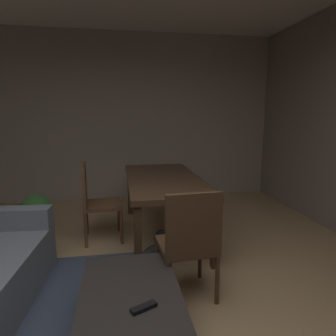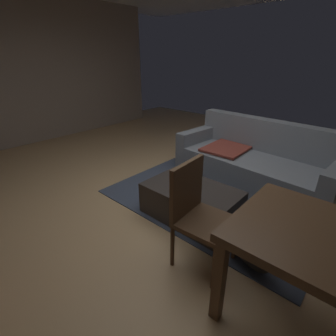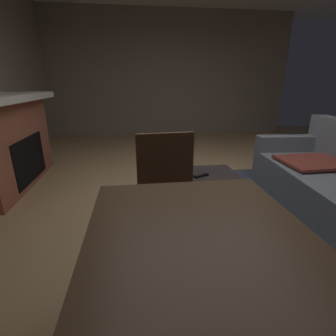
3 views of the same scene
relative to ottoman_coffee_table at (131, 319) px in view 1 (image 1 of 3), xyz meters
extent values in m
cube|color=#B2A59B|center=(3.57, 0.09, 1.24)|extent=(0.12, 6.04, 2.86)
cube|color=slate|center=(1.17, 1.17, 0.33)|extent=(0.25, 0.92, 0.20)
cube|color=#2D2826|center=(0.00, 0.00, 0.00)|extent=(1.03, 0.65, 0.38)
cube|color=black|center=(-0.18, -0.07, 0.20)|extent=(0.11, 0.17, 0.02)
cube|color=#513823|center=(1.75, -0.48, 0.52)|extent=(1.89, 0.87, 0.06)
cube|color=#513823|center=(0.86, -0.10, 0.15)|extent=(0.07, 0.07, 0.68)
cube|color=#513823|center=(2.63, -0.10, 0.15)|extent=(0.07, 0.07, 0.68)
cube|color=#513823|center=(0.86, -0.85, 0.15)|extent=(0.07, 0.07, 0.68)
cube|color=#513823|center=(2.63, -0.85, 0.15)|extent=(0.07, 0.07, 0.68)
cube|color=brown|center=(1.75, 0.26, 0.24)|extent=(0.47, 0.47, 0.04)
cube|color=brown|center=(1.73, 0.45, 0.50)|extent=(0.44, 0.07, 0.48)
cylinder|color=brown|center=(1.96, 0.07, 0.02)|extent=(0.04, 0.04, 0.41)
cylinder|color=brown|center=(1.56, 0.04, 0.02)|extent=(0.04, 0.04, 0.41)
cylinder|color=brown|center=(1.93, 0.47, 0.02)|extent=(0.04, 0.04, 0.41)
cylinder|color=brown|center=(1.53, 0.44, 0.02)|extent=(0.04, 0.04, 0.41)
cube|color=#513823|center=(0.50, -0.48, 0.24)|extent=(0.47, 0.47, 0.04)
cube|color=#513823|center=(0.30, -0.49, 0.50)|extent=(0.07, 0.44, 0.48)
cylinder|color=#513823|center=(0.69, -0.27, 0.02)|extent=(0.04, 0.04, 0.41)
cylinder|color=#513823|center=(0.72, -0.66, 0.02)|extent=(0.04, 0.04, 0.41)
cylinder|color=#513823|center=(0.29, -0.29, 0.02)|extent=(0.04, 0.04, 0.41)
cylinder|color=#513823|center=(0.32, -0.69, 0.02)|extent=(0.04, 0.04, 0.41)
cylinder|color=#474C51|center=(1.87, 1.04, -0.09)|extent=(0.23, 0.23, 0.20)
ellipsoid|color=#387233|center=(1.87, 1.04, 0.16)|extent=(0.37, 0.37, 0.41)
ellipsoid|color=black|center=(0.82, -0.23, -0.03)|extent=(0.55, 0.47, 0.22)
sphere|color=black|center=(1.01, -0.36, 0.09)|extent=(0.17, 0.17, 0.17)
camera|label=1|loc=(-1.72, 0.05, 1.31)|focal=31.55mm
camera|label=2|loc=(1.40, -1.97, 1.51)|focal=26.57mm
camera|label=3|loc=(2.10, -0.71, 1.10)|focal=26.39mm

